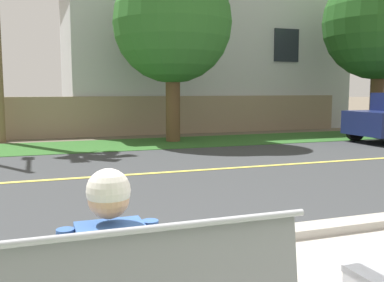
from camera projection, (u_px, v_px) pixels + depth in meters
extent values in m
plane|color=#665B4C|center=(115.00, 163.00, 9.87)|extent=(140.00, 140.00, 0.00)
cube|color=#ADA89E|center=(207.00, 243.00, 4.58)|extent=(44.00, 0.30, 0.11)
cube|color=#383A3D|center=(128.00, 175.00, 8.47)|extent=(52.00, 8.00, 0.01)
cube|color=#E0CC4C|center=(128.00, 175.00, 8.47)|extent=(48.00, 0.14, 0.01)
cube|color=#2D6026|center=(96.00, 146.00, 12.84)|extent=(48.00, 2.80, 0.02)
cylinder|color=#9EA0A8|center=(146.00, 229.00, 2.07)|extent=(1.72, 0.04, 0.04)
cube|color=#33599E|center=(111.00, 273.00, 2.25)|extent=(0.34, 0.20, 0.52)
cylinder|color=#33599E|center=(67.00, 274.00, 2.20)|extent=(0.09, 0.09, 0.46)
cylinder|color=#33599E|center=(150.00, 262.00, 2.34)|extent=(0.09, 0.09, 0.46)
sphere|color=tan|center=(109.00, 198.00, 2.22)|extent=(0.21, 0.21, 0.21)
sphere|color=beige|center=(108.00, 190.00, 2.21)|extent=(0.22, 0.22, 0.22)
cylinder|color=black|center=(355.00, 131.00, 14.14)|extent=(0.64, 0.18, 0.64)
cylinder|color=brown|center=(173.00, 105.00, 13.82)|extent=(0.45, 0.45, 2.30)
sphere|color=#2D6B28|center=(173.00, 23.00, 13.53)|extent=(3.67, 3.67, 3.67)
cylinder|color=brown|center=(376.00, 101.00, 15.70)|extent=(0.47, 0.47, 2.48)
sphere|color=#23561E|center=(380.00, 23.00, 15.38)|extent=(3.97, 3.97, 3.97)
cube|color=gray|center=(184.00, 115.00, 16.48)|extent=(13.00, 0.36, 1.40)
cube|color=#B7BCC1|center=(198.00, 57.00, 19.77)|extent=(11.51, 6.40, 6.18)
cube|color=#232833|center=(162.00, 41.00, 15.85)|extent=(1.10, 0.06, 1.30)
cube|color=#232833|center=(286.00, 45.00, 17.58)|extent=(1.10, 0.06, 1.30)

